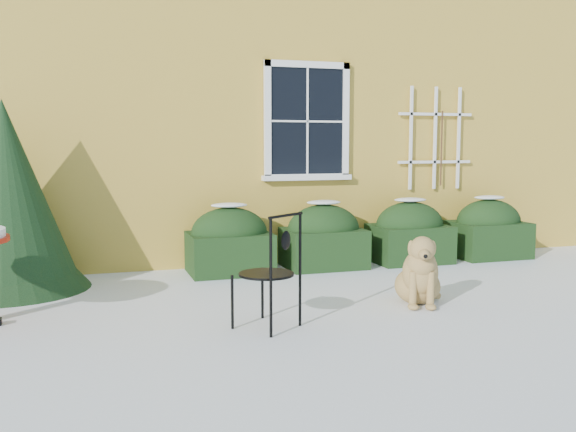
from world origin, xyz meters
name	(u,v)px	position (x,y,z in m)	size (l,w,h in m)	color
ground	(320,323)	(0.00, 0.00, 0.00)	(80.00, 80.00, 0.00)	white
house	(193,62)	(0.00, 7.00, 3.22)	(12.40, 8.40, 6.40)	gold
hedge_row	(367,236)	(1.65, 2.55, 0.40)	(4.95, 0.80, 0.91)	black
evergreen_shrub	(7,214)	(-2.91, 2.38, 0.87)	(1.79, 1.79, 2.17)	black
patio_chair_near	(270,271)	(-0.49, -0.02, 0.53)	(0.65, 0.65, 1.06)	black
dog	(419,276)	(1.22, 0.33, 0.31)	(0.64, 0.82, 0.76)	tan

